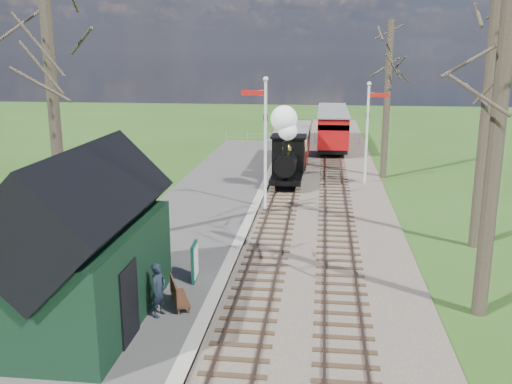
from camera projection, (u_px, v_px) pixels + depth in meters
distant_hills at (317, 229)px, 77.12m from camera, size 114.40×48.00×22.02m
ballast_bed at (311, 183)px, 32.37m from camera, size 8.00×60.00×0.10m
track_near at (288, 181)px, 32.50m from camera, size 1.60×60.00×0.15m
track_far at (334, 182)px, 32.21m from camera, size 1.60×60.00×0.15m
platform at (198, 219)px, 25.20m from camera, size 5.00×44.00×0.20m
coping_strip at (249, 221)px, 24.93m from camera, size 0.40×44.00×0.21m
station_shed at (85, 247)px, 15.13m from camera, size 3.25×6.30×4.78m
semaphore_near at (264, 134)px, 25.96m from camera, size 1.22×0.24×6.22m
semaphore_far at (369, 125)px, 31.22m from camera, size 1.22×0.24×5.72m
bare_trees at (307, 114)px, 19.65m from camera, size 15.51×22.39×12.00m
fence_line at (303, 137)px, 45.85m from camera, size 12.60×0.08×1.00m
locomotive at (287, 151)px, 30.91m from camera, size 1.77×4.14×4.44m
coach at (293, 143)px, 36.88m from camera, size 2.07×7.10×2.18m
red_carriage_a at (333, 132)px, 41.35m from camera, size 2.26×5.59×2.38m
red_carriage_b at (332, 122)px, 46.65m from camera, size 2.26×5.59×2.38m
sign_board at (195, 262)px, 18.13m from camera, size 0.15×0.85×1.24m
bench at (177, 294)px, 16.33m from camera, size 0.87×1.38×0.76m
person at (159, 290)px, 15.63m from camera, size 0.52×0.64×1.53m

